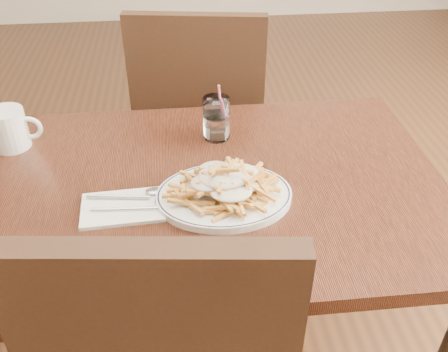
{
  "coord_description": "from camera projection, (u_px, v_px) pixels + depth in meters",
  "views": [
    {
      "loc": [
        -0.06,
        -1.0,
        1.5
      ],
      "look_at": [
        0.04,
        -0.07,
        0.82
      ],
      "focal_mm": 40.0,
      "sensor_mm": 36.0,
      "label": 1
    }
  ],
  "objects": [
    {
      "name": "loaded_fries",
      "position": [
        224.0,
        180.0,
        1.16
      ],
      "size": [
        0.24,
        0.19,
        0.07
      ],
      "color": "gold",
      "rests_on": "fries_plate"
    },
    {
      "name": "chair_far",
      "position": [
        201.0,
        118.0,
        1.89
      ],
      "size": [
        0.52,
        0.52,
        1.0
      ],
      "color": "black",
      "rests_on": "ground"
    },
    {
      "name": "coffee_mug",
      "position": [
        10.0,
        129.0,
        1.36
      ],
      "size": [
        0.14,
        0.1,
        0.11
      ],
      "color": "white",
      "rests_on": "table"
    },
    {
      "name": "napkin",
      "position": [
        123.0,
        207.0,
        1.17
      ],
      "size": [
        0.2,
        0.14,
        0.01
      ],
      "primitive_type": "cube",
      "rotation": [
        0.0,
        0.0,
        0.06
      ],
      "color": "white",
      "rests_on": "table"
    },
    {
      "name": "fries_plate",
      "position": [
        224.0,
        196.0,
        1.19
      ],
      "size": [
        0.4,
        0.37,
        0.02
      ],
      "color": "white",
      "rests_on": "table"
    },
    {
      "name": "water_glass",
      "position": [
        216.0,
        121.0,
        1.4
      ],
      "size": [
        0.08,
        0.08,
        0.17
      ],
      "color": "white",
      "rests_on": "table"
    },
    {
      "name": "table",
      "position": [
        207.0,
        207.0,
        1.3
      ],
      "size": [
        1.2,
        0.8,
        0.75
      ],
      "color": "black",
      "rests_on": "ground"
    },
    {
      "name": "cutlery",
      "position": [
        123.0,
        203.0,
        1.17
      ],
      "size": [
        0.21,
        0.08,
        0.01
      ],
      "color": "silver",
      "rests_on": "napkin"
    }
  ]
}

